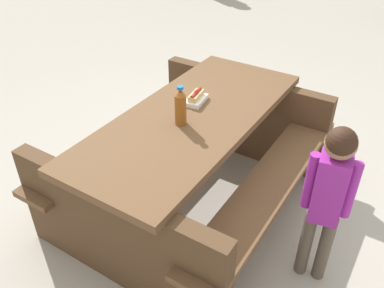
{
  "coord_description": "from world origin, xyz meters",
  "views": [
    {
      "loc": [
        -2.1,
        -0.64,
        2.04
      ],
      "look_at": [
        0.0,
        0.0,
        0.52
      ],
      "focal_mm": 37.67,
      "sensor_mm": 36.0,
      "label": 1
    }
  ],
  "objects_px": {
    "child_in_coat": "(329,189)",
    "hotdog_tray": "(196,98)",
    "soda_bottle": "(181,107)",
    "picnic_table": "(192,154)"
  },
  "relations": [
    {
      "from": "child_in_coat",
      "to": "hotdog_tray",
      "type": "bearing_deg",
      "value": 58.04
    },
    {
      "from": "soda_bottle",
      "to": "child_in_coat",
      "type": "relative_size",
      "value": 0.24
    },
    {
      "from": "picnic_table",
      "to": "child_in_coat",
      "type": "relative_size",
      "value": 2.01
    },
    {
      "from": "picnic_table",
      "to": "child_in_coat",
      "type": "distance_m",
      "value": 0.97
    },
    {
      "from": "picnic_table",
      "to": "child_in_coat",
      "type": "xyz_separation_m",
      "value": [
        -0.38,
        -0.86,
        0.22
      ]
    },
    {
      "from": "hotdog_tray",
      "to": "picnic_table",
      "type": "bearing_deg",
      "value": -171.99
    },
    {
      "from": "soda_bottle",
      "to": "hotdog_tray",
      "type": "relative_size",
      "value": 1.31
    },
    {
      "from": "picnic_table",
      "to": "soda_bottle",
      "type": "xyz_separation_m",
      "value": [
        -0.12,
        0.04,
        0.42
      ]
    },
    {
      "from": "picnic_table",
      "to": "soda_bottle",
      "type": "distance_m",
      "value": 0.44
    },
    {
      "from": "picnic_table",
      "to": "soda_bottle",
      "type": "height_order",
      "value": "soda_bottle"
    }
  ]
}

